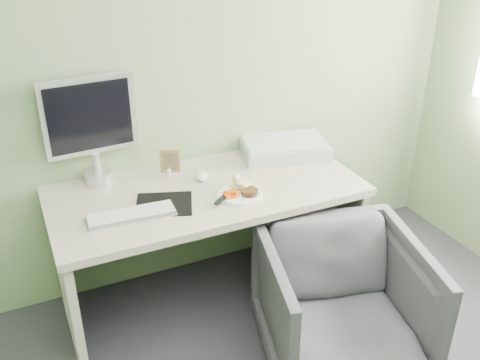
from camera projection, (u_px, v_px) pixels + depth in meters
name	position (u px, v px, depth m)	size (l,w,h in m)	color
wall_back	(177.00, 52.00, 2.78)	(3.50, 3.50, 0.00)	#6E8A61
desk	(207.00, 218.00, 2.85)	(1.60, 0.75, 0.73)	beige
plate	(240.00, 194.00, 2.69)	(0.23, 0.23, 0.01)	white
steak	(249.00, 192.00, 2.68)	(0.09, 0.09, 0.03)	black
potato_pile	(240.00, 183.00, 2.73)	(0.10, 0.07, 0.05)	tan
carrot_heap	(231.00, 193.00, 2.65)	(0.06, 0.05, 0.04)	#FF5C05
steak_knife	(224.00, 197.00, 2.63)	(0.19, 0.15, 0.02)	silver
mousepad	(164.00, 204.00, 2.61)	(0.27, 0.24, 0.00)	black
keyboard	(131.00, 214.00, 2.50)	(0.40, 0.12, 0.02)	white
computer_mouse	(202.00, 176.00, 2.84)	(0.06, 0.11, 0.04)	white
photo_frame	(170.00, 161.00, 2.90)	(0.11, 0.01, 0.13)	#A0824A
eyedrop_bottle	(169.00, 173.00, 2.85)	(0.02, 0.02, 0.07)	white
scanner	(284.00, 148.00, 3.12)	(0.49, 0.32, 0.08)	silver
monitor	(91.00, 125.00, 2.69)	(0.47, 0.15, 0.56)	silver
desk_chair	(341.00, 306.00, 2.54)	(0.72, 0.75, 0.68)	#38383D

